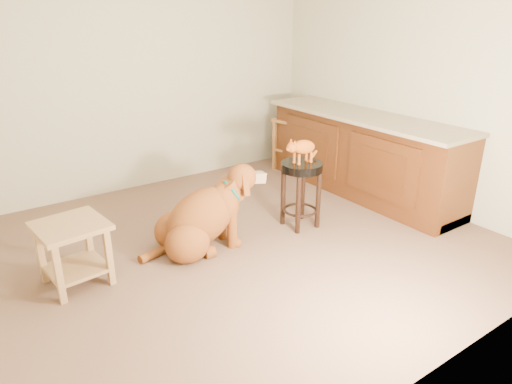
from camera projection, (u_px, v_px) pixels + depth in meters
floor at (235, 246)px, 4.18m from camera, size 4.50×4.00×0.01m
room_shell at (231, 57)px, 3.57m from camera, size 4.54×4.04×2.62m
cabinet_run at (362, 157)px, 5.29m from camera, size 0.70×2.56×0.94m
padded_stool at (301, 182)px, 4.43m from camera, size 0.40×0.40×0.66m
wood_stool at (290, 143)px, 6.12m from camera, size 0.46×0.46×0.70m
side_table at (73, 244)px, 3.50m from camera, size 0.55×0.55×0.52m
golden_retriever at (202, 219)px, 4.04m from camera, size 1.25×0.65×0.79m
tabby_kitten at (302, 148)px, 4.30m from camera, size 0.44×0.15×0.27m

